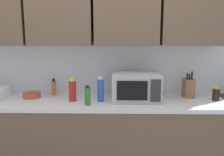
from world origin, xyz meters
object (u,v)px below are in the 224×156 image
(bottle_spice_jar, at_px, (54,88))
(bottle_soy_dark, at_px, (216,94))
(microwave, at_px, (136,87))
(bottle_blue_cleaner, at_px, (101,90))
(bottle_green_oil, at_px, (88,96))
(bowl_ceramic_small, at_px, (32,95))
(bottle_red_sauce, at_px, (72,90))
(knife_block, at_px, (189,88))

(bottle_spice_jar, relative_size, bottle_soy_dark, 1.28)
(bottle_soy_dark, bearing_deg, microwave, 179.51)
(bottle_blue_cleaner, bearing_deg, bottle_green_oil, -132.58)
(bottle_green_oil, bearing_deg, bowl_ceramic_small, 157.50)
(bottle_green_oil, height_order, bottle_red_sauce, bottle_red_sauce)
(bottle_spice_jar, xyz_separation_m, bowl_ceramic_small, (-0.21, -0.12, -0.06))
(microwave, height_order, bottle_red_sauce, microwave)
(knife_block, relative_size, bottle_red_sauce, 1.21)
(bowl_ceramic_small, bearing_deg, bottle_spice_jar, 29.68)
(microwave, distance_m, bottle_spice_jar, 0.91)
(microwave, bearing_deg, bottle_soy_dark, -0.49)
(microwave, relative_size, bottle_spice_jar, 2.62)
(microwave, xyz_separation_m, knife_block, (0.57, 0.12, -0.04))
(knife_block, bearing_deg, bottle_green_oil, -163.51)
(bottle_blue_cleaner, bearing_deg, microwave, 9.89)
(bottle_spice_jar, xyz_separation_m, bottle_green_oil, (0.42, -0.38, 0.01))
(bottle_spice_jar, bearing_deg, bottle_green_oil, -42.00)
(bottle_spice_jar, bearing_deg, knife_block, -2.77)
(bottle_red_sauce, relative_size, bottle_soy_dark, 1.62)
(bottle_red_sauce, distance_m, bottle_soy_dark, 1.45)
(bottle_spice_jar, height_order, bottle_blue_cleaner, bottle_blue_cleaner)
(bottle_green_oil, xyz_separation_m, bottle_blue_cleaner, (0.12, 0.13, 0.03))
(bottle_spice_jar, height_order, bowl_ceramic_small, bottle_spice_jar)
(bottle_spice_jar, height_order, bottle_soy_dark, bottle_spice_jar)
(bottle_soy_dark, height_order, bowl_ceramic_small, bottle_soy_dark)
(microwave, height_order, bottle_blue_cleaner, microwave)
(bottle_soy_dark, height_order, bottle_blue_cleaner, bottle_blue_cleaner)
(bowl_ceramic_small, bearing_deg, knife_block, 1.64)
(bottle_green_oil, height_order, bottle_soy_dark, bottle_green_oil)
(microwave, height_order, bottle_soy_dark, microwave)
(microwave, distance_m, bottle_blue_cleaner, 0.36)
(bottle_soy_dark, bearing_deg, bottle_green_oil, -171.98)
(bottle_spice_jar, relative_size, bottle_blue_cleaner, 0.73)
(knife_block, bearing_deg, bottle_red_sauce, -171.91)
(bottle_soy_dark, relative_size, bowl_ceramic_small, 0.79)
(bottle_spice_jar, relative_size, bottle_green_oil, 0.98)
(bottle_blue_cleaner, bearing_deg, bottle_red_sauce, 177.87)
(bottle_red_sauce, height_order, bowl_ceramic_small, bottle_red_sauce)
(microwave, bearing_deg, bowl_ceramic_small, 176.20)
(bottle_spice_jar, distance_m, bottle_red_sauce, 0.35)
(bottle_spice_jar, distance_m, bottle_soy_dark, 1.71)
(bottle_blue_cleaner, bearing_deg, bottle_soy_dark, 2.69)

